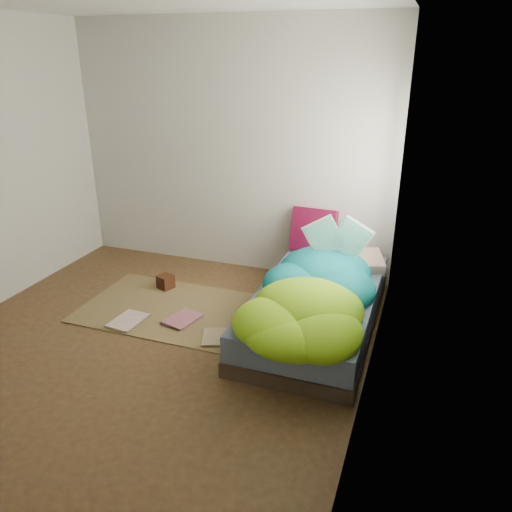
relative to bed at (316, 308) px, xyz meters
The scene contains 12 objects.
ground 1.43m from the bed, 149.45° to the right, with size 3.50×3.50×0.00m, color #452F1A.
room_walls 2.02m from the bed, 149.42° to the right, with size 3.54×3.54×2.62m.
bed is the anchor object (origin of this frame).
duvet 0.41m from the bed, 90.00° to the right, with size 0.96×1.84×0.34m, color #077073, non-canonical shape.
rug 1.39m from the bed, behind, with size 1.60×1.10×0.01m, color brown.
pillow_floral 0.68m from the bed, 70.81° to the left, with size 0.54×0.34×0.12m, color beige.
pillow_magenta 1.02m from the bed, 105.83° to the left, with size 0.45×0.14×0.45m, color #45041F.
open_book 0.74m from the bed, 74.02° to the left, with size 0.49×0.11×0.30m, color #2E8C32, non-canonical shape.
wooden_box 1.63m from the bed, behind, with size 0.14×0.14×0.14m, color #33190B.
floor_book_a 1.79m from the bed, 163.05° to the right, with size 0.25×0.34×0.03m, color silver.
floor_book_b 1.30m from the bed, 165.85° to the right, with size 0.24×0.32×0.03m, color #BE6D8A.
floor_book_c 1.02m from the bed, 146.39° to the right, with size 0.21×0.28×0.02m, color tan.
Camera 1 is at (2.02, -3.10, 2.26)m, focal length 35.00 mm.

